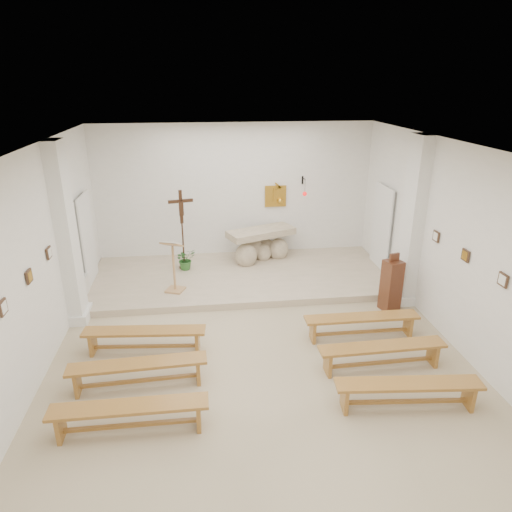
{
  "coord_description": "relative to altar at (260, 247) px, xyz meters",
  "views": [
    {
      "loc": [
        -0.89,
        -6.4,
        4.46
      ],
      "look_at": [
        0.12,
        1.6,
        1.33
      ],
      "focal_mm": 32.0,
      "sensor_mm": 36.0,
      "label": 1
    }
  ],
  "objects": [
    {
      "name": "ground",
      "position": [
        -0.58,
        -4.39,
        -0.49
      ],
      "size": [
        7.0,
        10.0,
        0.0
      ],
      "primitive_type": "cube",
      "color": "#C6B48F",
      "rests_on": "ground"
    },
    {
      "name": "wall_left",
      "position": [
        -4.07,
        -4.39,
        1.26
      ],
      "size": [
        0.02,
        10.0,
        3.5
      ],
      "primitive_type": "cube",
      "color": "white",
      "rests_on": "ground"
    },
    {
      "name": "wall_right",
      "position": [
        2.91,
        -4.39,
        1.26
      ],
      "size": [
        0.02,
        10.0,
        3.5
      ],
      "primitive_type": "cube",
      "color": "white",
      "rests_on": "ground"
    },
    {
      "name": "wall_back",
      "position": [
        -0.58,
        0.6,
        1.26
      ],
      "size": [
        7.0,
        0.02,
        3.5
      ],
      "primitive_type": "cube",
      "color": "white",
      "rests_on": "ground"
    },
    {
      "name": "ceiling",
      "position": [
        -0.58,
        -4.39,
        3.0
      ],
      "size": [
        7.0,
        10.0,
        0.02
      ],
      "primitive_type": "cube",
      "color": "silver",
      "rests_on": "wall_back"
    },
    {
      "name": "sanctuary_platform",
      "position": [
        -0.58,
        -0.89,
        -0.41
      ],
      "size": [
        6.98,
        3.0,
        0.15
      ],
      "primitive_type": "cube",
      "color": "#C8B299",
      "rests_on": "ground"
    },
    {
      "name": "pilaster_left",
      "position": [
        -3.95,
        -2.39,
        1.26
      ],
      "size": [
        0.26,
        0.55,
        3.5
      ],
      "primitive_type": "cube",
      "color": "white",
      "rests_on": "ground"
    },
    {
      "name": "pilaster_right",
      "position": [
        2.79,
        -2.39,
        1.26
      ],
      "size": [
        0.26,
        0.55,
        3.5
      ],
      "primitive_type": "cube",
      "color": "white",
      "rests_on": "ground"
    },
    {
      "name": "gold_wall_relief",
      "position": [
        0.47,
        0.57,
        1.16
      ],
      "size": [
        0.55,
        0.04,
        0.55
      ],
      "primitive_type": "cube",
      "color": "gold",
      "rests_on": "wall_back"
    },
    {
      "name": "sanctuary_lamp",
      "position": [
        1.17,
        0.31,
        1.32
      ],
      "size": [
        0.11,
        0.36,
        0.44
      ],
      "color": "black",
      "rests_on": "wall_back"
    },
    {
      "name": "station_frame_left_front",
      "position": [
        -4.05,
        -5.19,
        1.23
      ],
      "size": [
        0.03,
        0.2,
        0.2
      ],
      "primitive_type": "cube",
      "color": "#402B1C",
      "rests_on": "wall_left"
    },
    {
      "name": "station_frame_left_mid",
      "position": [
        -4.05,
        -4.19,
        1.23
      ],
      "size": [
        0.03,
        0.2,
        0.2
      ],
      "primitive_type": "cube",
      "color": "#402B1C",
      "rests_on": "wall_left"
    },
    {
      "name": "station_frame_left_rear",
      "position": [
        -4.05,
        -3.19,
        1.23
      ],
      "size": [
        0.03,
        0.2,
        0.2
      ],
      "primitive_type": "cube",
      "color": "#402B1C",
      "rests_on": "wall_left"
    },
    {
      "name": "station_frame_right_front",
      "position": [
        2.89,
        -5.19,
        1.23
      ],
      "size": [
        0.03,
        0.2,
        0.2
      ],
      "primitive_type": "cube",
      "color": "#402B1C",
      "rests_on": "wall_right"
    },
    {
      "name": "station_frame_right_mid",
      "position": [
        2.89,
        -4.19,
        1.23
      ],
      "size": [
        0.03,
        0.2,
        0.2
      ],
      "primitive_type": "cube",
      "color": "#402B1C",
      "rests_on": "wall_right"
    },
    {
      "name": "station_frame_right_rear",
      "position": [
        2.89,
        -3.19,
        1.23
      ],
      "size": [
        0.03,
        0.2,
        0.2
      ],
      "primitive_type": "cube",
      "color": "#402B1C",
      "rests_on": "wall_right"
    },
    {
      "name": "radiator_left",
      "position": [
        -4.01,
        -1.69,
        -0.22
      ],
      "size": [
        0.1,
        0.85,
        0.52
      ],
      "primitive_type": "cube",
      "color": "silver",
      "rests_on": "ground"
    },
    {
      "name": "radiator_right",
      "position": [
        2.85,
        -1.69,
        -0.22
      ],
      "size": [
        0.1,
        0.85,
        0.52
      ],
      "primitive_type": "cube",
      "color": "silver",
      "rests_on": "ground"
    },
    {
      "name": "altar",
      "position": [
        0.0,
        0.0,
        0.0
      ],
      "size": [
        1.82,
        1.24,
        0.88
      ],
      "rotation": [
        0.0,
        0.0,
        0.38
      ],
      "color": "beige",
      "rests_on": "sanctuary_platform"
    },
    {
      "name": "lectern",
      "position": [
        -2.1,
        -1.64,
        0.25
      ],
      "size": [
        0.51,
        0.48,
        1.19
      ],
      "rotation": [
        0.0,
        0.0,
        -0.38
      ],
      "color": "tan",
      "rests_on": "sanctuary_platform"
    },
    {
      "name": "crucifix_stand",
      "position": [
        -1.92,
        -0.32,
        0.78
      ],
      "size": [
        0.58,
        0.25,
        1.93
      ],
      "rotation": [
        0.0,
        0.0,
        0.21
      ],
      "color": "#3A2212",
      "rests_on": "sanctuary_platform"
    },
    {
      "name": "potted_plant",
      "position": [
        -1.88,
        -0.42,
        -0.08
      ],
      "size": [
        0.6,
        0.58,
        0.52
      ],
      "primitive_type": "imported",
      "rotation": [
        0.0,
        0.0,
        0.5
      ],
      "color": "#2B6327",
      "rests_on": "sanctuary_platform"
    },
    {
      "name": "donation_pedestal",
      "position": [
        2.33,
        -2.76,
        0.06
      ],
      "size": [
        0.41,
        0.41,
        1.24
      ],
      "rotation": [
        0.0,
        0.0,
        0.26
      ],
      "color": "#512A17",
      "rests_on": "ground"
    },
    {
      "name": "bench_left_front",
      "position": [
        -2.52,
        -3.76,
        -0.15
      ],
      "size": [
        2.12,
        0.53,
        0.44
      ],
      "rotation": [
        0.0,
        0.0,
        -0.09
      ],
      "color": "#A57230",
      "rests_on": "ground"
    },
    {
      "name": "bench_right_front",
      "position": [
        1.36,
        -3.76,
        -0.15
      ],
      "size": [
        2.1,
        0.35,
        0.44
      ],
      "rotation": [
        0.0,
        0.0,
        -0.01
      ],
      "color": "#A57230",
      "rests_on": "ground"
    },
    {
      "name": "bench_left_second",
      "position": [
        -2.52,
        -4.74,
        -0.15
      ],
      "size": [
        2.11,
        0.43,
        0.44
      ],
      "rotation": [
        0.0,
        0.0,
        0.05
      ],
      "color": "#A57230",
      "rests_on": "ground"
    },
    {
      "name": "bench_right_second",
      "position": [
        1.36,
        -4.74,
        -0.15
      ],
      "size": [
        2.1,
        0.38,
        0.44
      ],
      "rotation": [
        0.0,
        0.0,
        0.02
      ],
      "color": "#A57230",
      "rests_on": "ground"
    },
    {
      "name": "bench_left_third",
      "position": [
        -2.52,
        -5.72,
        -0.15
      ],
      "size": [
        2.1,
        0.34,
        0.44
      ],
      "rotation": [
        0.0,
        0.0,
        -0.0
      ],
      "color": "#A57230",
      "rests_on": "ground"
    },
    {
      "name": "bench_right_third",
      "position": [
        1.36,
        -5.72,
        -0.15
      ],
      "size": [
        2.12,
        0.53,
        0.44
      ],
      "rotation": [
        0.0,
        0.0,
        -0.09
      ],
      "color": "#A57230",
      "rests_on": "ground"
    }
  ]
}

